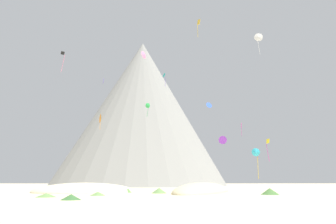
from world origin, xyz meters
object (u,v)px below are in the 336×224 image
object	(u,v)px
bush_scatter_east	(270,191)
kite_violet_low	(223,140)
kite_orange_mid	(100,119)
kite_cyan_low	(256,153)
bush_mid_center	(98,194)
kite_magenta_mid	(241,127)
kite_yellow_low	(268,145)
kite_black_high	(63,58)
kite_white_high	(259,37)
bush_near_left	(71,197)
kite_gold_high	(198,24)
kite_teal_high	(164,76)
kite_green_mid	(148,106)
bush_ridge_crest	(46,195)
kite_pink_high	(144,55)
rock_massif	(143,118)
kite_blue_mid	(209,105)
kite_indigo_mid	(103,81)
bush_near_right	(128,190)
bush_far_right	(159,191)

from	to	relation	value
bush_scatter_east	kite_violet_low	world-z (taller)	kite_violet_low
kite_orange_mid	kite_cyan_low	size ratio (longest dim) A/B	0.72
bush_mid_center	kite_magenta_mid	world-z (taller)	kite_magenta_mid
kite_yellow_low	kite_black_high	xyz separation A→B (m)	(-46.10, -2.31, 19.68)
bush_mid_center	kite_white_high	size ratio (longest dim) A/B	0.34
bush_near_left	kite_gold_high	world-z (taller)	kite_gold_high
kite_orange_mid	kite_violet_low	world-z (taller)	kite_orange_mid
kite_teal_high	kite_yellow_low	bearing A→B (deg)	-156.10
kite_white_high	kite_green_mid	bearing A→B (deg)	-168.46
bush_ridge_crest	kite_pink_high	bearing A→B (deg)	53.67
kite_yellow_low	rock_massif	bearing A→B (deg)	33.43
bush_mid_center	kite_gold_high	size ratio (longest dim) A/B	0.48
kite_white_high	kite_blue_mid	world-z (taller)	kite_white_high
bush_scatter_east	kite_indigo_mid	distance (m)	41.60
kite_black_high	kite_blue_mid	size ratio (longest dim) A/B	2.82
rock_massif	bush_scatter_east	bearing A→B (deg)	-72.73
bush_near_right	kite_indigo_mid	size ratio (longest dim) A/B	1.11
bush_far_right	kite_blue_mid	size ratio (longest dim) A/B	1.45
kite_pink_high	kite_magenta_mid	bearing A→B (deg)	-7.28
bush_near_left	kite_teal_high	world-z (taller)	kite_teal_high
bush_mid_center	kite_black_high	distance (m)	37.61
kite_magenta_mid	kite_teal_high	xyz separation A→B (m)	(-23.70, -5.52, 14.62)
kite_orange_mid	kite_violet_low	bearing A→B (deg)	64.95
bush_far_right	bush_mid_center	xyz separation A→B (m)	(-8.43, -7.46, -0.18)
kite_magenta_mid	bush_scatter_east	bearing A→B (deg)	-139.98
kite_orange_mid	kite_magenta_mid	size ratio (longest dim) A/B	0.96
kite_orange_mid	kite_yellow_low	distance (m)	41.28
kite_orange_mid	kite_magenta_mid	xyz separation A→B (m)	(40.20, 14.80, 0.65)
bush_scatter_east	kite_orange_mid	size ratio (longest dim) A/B	0.68
kite_pink_high	kite_blue_mid	world-z (taller)	kite_pink_high
bush_near_right	kite_indigo_mid	distance (m)	26.42
kite_pink_high	kite_green_mid	size ratio (longest dim) A/B	0.42
bush_ridge_crest	kite_gold_high	world-z (taller)	kite_gold_high
bush_mid_center	bush_ridge_crest	bearing A→B (deg)	-144.47
kite_cyan_low	kite_violet_low	bearing A→B (deg)	117.10
bush_near_left	kite_magenta_mid	distance (m)	66.58
bush_near_left	kite_white_high	size ratio (longest dim) A/B	0.35
bush_mid_center	kite_pink_high	xyz separation A→B (m)	(5.18, 10.65, 25.92)
kite_pink_high	kite_magenta_mid	size ratio (longest dim) A/B	0.37
bush_scatter_east	kite_teal_high	world-z (taller)	kite_teal_high
bush_far_right	kite_gold_high	world-z (taller)	kite_gold_high
bush_ridge_crest	kite_blue_mid	world-z (taller)	kite_blue_mid
bush_near_left	kite_indigo_mid	bearing A→B (deg)	97.62
bush_far_right	bush_near_right	world-z (taller)	bush_far_right
bush_near_right	kite_teal_high	xyz separation A→B (m)	(6.14, 29.25, 32.44)
kite_magenta_mid	kite_green_mid	size ratio (longest dim) A/B	1.11
bush_ridge_crest	rock_massif	size ratio (longest dim) A/B	0.02
bush_near_left	kite_black_high	bearing A→B (deg)	114.91
bush_scatter_east	kite_yellow_low	size ratio (longest dim) A/B	0.54
bush_scatter_east	kite_white_high	distance (m)	51.30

